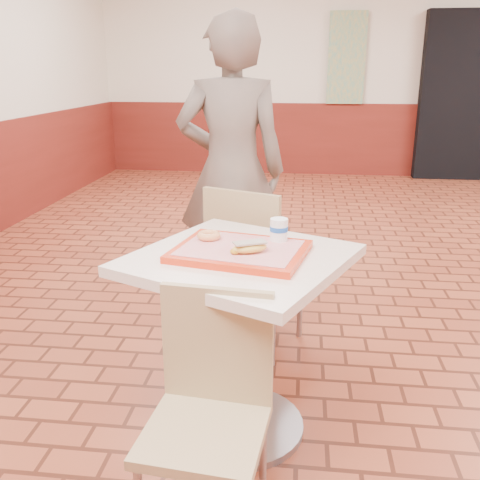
# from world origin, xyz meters

# --- Properties ---
(promo_poster) EXTENTS (0.50, 0.03, 1.20)m
(promo_poster) POSITION_xyz_m (-0.60, 4.94, 1.60)
(promo_poster) COLOR gray
(promo_poster) RESTS_ON wainscot_band
(main_table) EXTENTS (0.75, 0.75, 0.80)m
(main_table) POSITION_xyz_m (-1.37, -0.88, 0.54)
(main_table) COLOR beige
(main_table) RESTS_ON ground
(chair_main_front) EXTENTS (0.41, 0.41, 0.81)m
(chair_main_front) POSITION_xyz_m (-1.41, -1.36, 0.45)
(chair_main_front) COLOR tan
(chair_main_front) RESTS_ON ground
(chair_main_back) EXTENTS (0.55, 0.55, 0.91)m
(chair_main_back) POSITION_xyz_m (-1.39, -0.19, 0.51)
(chair_main_back) COLOR tan
(chair_main_back) RESTS_ON ground
(customer) EXTENTS (0.69, 0.49, 1.79)m
(customer) POSITION_xyz_m (-1.56, 0.32, 0.89)
(customer) COLOR #706257
(customer) RESTS_ON ground
(serving_tray) EXTENTS (0.49, 0.38, 0.03)m
(serving_tray) POSITION_xyz_m (-1.37, -0.88, 0.81)
(serving_tray) COLOR red
(serving_tray) RESTS_ON main_table
(ring_donut) EXTENTS (0.11, 0.11, 0.03)m
(ring_donut) POSITION_xyz_m (-1.51, -0.80, 0.84)
(ring_donut) COLOR #EC9656
(ring_donut) RESTS_ON serving_tray
(long_john_donut) EXTENTS (0.15, 0.12, 0.04)m
(long_john_donut) POSITION_xyz_m (-1.33, -0.94, 0.85)
(long_john_donut) COLOR gold
(long_john_donut) RESTS_ON serving_tray
(paper_cup) EXTENTS (0.07, 0.07, 0.09)m
(paper_cup) POSITION_xyz_m (-1.23, -0.78, 0.87)
(paper_cup) COLOR white
(paper_cup) RESTS_ON serving_tray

